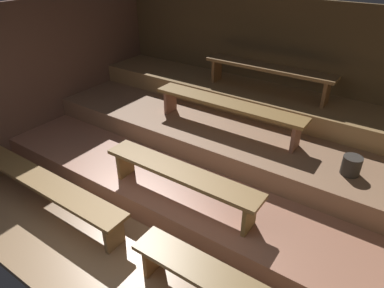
{
  "coord_description": "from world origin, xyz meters",
  "views": [
    {
      "loc": [
        2.02,
        -1.33,
        3.02
      ],
      "look_at": [
        -0.24,
        1.97,
        0.66
      ],
      "focal_mm": 32.01,
      "sensor_mm": 36.0,
      "label": 1
    }
  ],
  "objects_px": {
    "bench_floor_left": "(44,184)",
    "bench_lower_center": "(180,175)",
    "bench_upper_center": "(268,71)",
    "pail_middle": "(351,165)",
    "bench_middle_center": "(227,106)"
  },
  "relations": [
    {
      "from": "bench_floor_left",
      "to": "bench_lower_center",
      "type": "xyz_separation_m",
      "value": [
        1.57,
        0.81,
        0.3
      ]
    },
    {
      "from": "bench_floor_left",
      "to": "bench_upper_center",
      "type": "bearing_deg",
      "value": 64.15
    },
    {
      "from": "bench_floor_left",
      "to": "bench_upper_center",
      "type": "xyz_separation_m",
      "value": [
        1.55,
        3.2,
        0.91
      ]
    },
    {
      "from": "pail_middle",
      "to": "bench_upper_center",
      "type": "bearing_deg",
      "value": 144.79
    },
    {
      "from": "bench_middle_center",
      "to": "bench_upper_center",
      "type": "height_order",
      "value": "bench_upper_center"
    },
    {
      "from": "bench_upper_center",
      "to": "pail_middle",
      "type": "xyz_separation_m",
      "value": [
        1.63,
        -1.15,
        -0.55
      ]
    },
    {
      "from": "bench_middle_center",
      "to": "bench_upper_center",
      "type": "distance_m",
      "value": 1.04
    },
    {
      "from": "bench_upper_center",
      "to": "bench_lower_center",
      "type": "bearing_deg",
      "value": -89.66
    },
    {
      "from": "bench_middle_center",
      "to": "pail_middle",
      "type": "distance_m",
      "value": 1.83
    },
    {
      "from": "bench_floor_left",
      "to": "bench_lower_center",
      "type": "bearing_deg",
      "value": 27.31
    },
    {
      "from": "bench_lower_center",
      "to": "bench_middle_center",
      "type": "relative_size",
      "value": 0.88
    },
    {
      "from": "bench_floor_left",
      "to": "bench_lower_center",
      "type": "height_order",
      "value": "bench_lower_center"
    },
    {
      "from": "bench_upper_center",
      "to": "pail_middle",
      "type": "height_order",
      "value": "bench_upper_center"
    },
    {
      "from": "bench_floor_left",
      "to": "bench_upper_center",
      "type": "distance_m",
      "value": 3.67
    },
    {
      "from": "bench_lower_center",
      "to": "pail_middle",
      "type": "bearing_deg",
      "value": 37.5
    }
  ]
}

